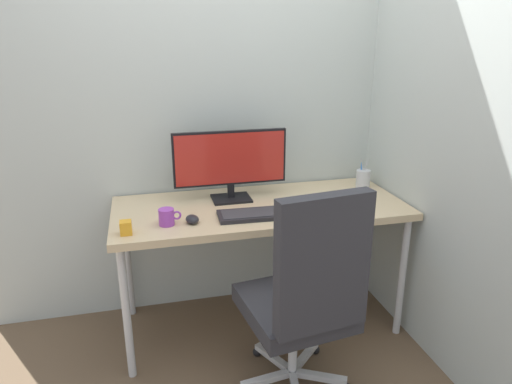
% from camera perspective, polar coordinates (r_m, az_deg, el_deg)
% --- Properties ---
extents(ground_plane, '(8.00, 8.00, 0.00)m').
position_cam_1_polar(ground_plane, '(2.92, 0.48, -15.59)').
color(ground_plane, brown).
extents(wall_back, '(3.08, 0.04, 2.80)m').
position_cam_1_polar(wall_back, '(2.78, -1.40, 13.65)').
color(wall_back, '#B7C1BC').
rests_on(wall_back, ground_plane).
extents(wall_side_right, '(0.04, 2.17, 2.80)m').
position_cam_1_polar(wall_side_right, '(2.57, 20.42, 12.11)').
color(wall_side_right, '#B7C1BC').
rests_on(wall_side_right, ground_plane).
extents(desk, '(1.59, 0.68, 0.75)m').
position_cam_1_polar(desk, '(2.59, 0.52, -2.76)').
color(desk, '#D1B78C').
rests_on(desk, ground_plane).
extents(office_chair, '(0.55, 0.57, 1.07)m').
position_cam_1_polar(office_chair, '(2.11, 6.07, -12.38)').
color(office_chair, black).
rests_on(office_chair, ground_plane).
extents(monitor, '(0.64, 0.17, 0.39)m').
position_cam_1_polar(monitor, '(2.60, -3.15, 3.76)').
color(monitor, black).
rests_on(monitor, desk).
extents(keyboard, '(0.47, 0.19, 0.02)m').
position_cam_1_polar(keyboard, '(2.41, 0.85, -2.68)').
color(keyboard, black).
rests_on(keyboard, desk).
extents(mouse, '(0.08, 0.10, 0.04)m').
position_cam_1_polar(mouse, '(2.34, -7.79, -3.32)').
color(mouse, black).
rests_on(mouse, desk).
extents(pen_holder, '(0.09, 0.09, 0.18)m').
position_cam_1_polar(pen_holder, '(2.92, 12.95, 1.61)').
color(pen_holder, silver).
rests_on(pen_holder, desk).
extents(notebook, '(0.17, 0.17, 0.02)m').
position_cam_1_polar(notebook, '(2.68, 10.18, -0.77)').
color(notebook, '#334C8C').
rests_on(notebook, desk).
extents(coffee_mug, '(0.11, 0.08, 0.08)m').
position_cam_1_polar(coffee_mug, '(2.33, -10.83, -3.01)').
color(coffee_mug, purple).
rests_on(coffee_mug, desk).
extents(desk_clamp_accessory, '(0.05, 0.05, 0.07)m').
position_cam_1_polar(desk_clamp_accessory, '(2.27, -15.60, -4.22)').
color(desk_clamp_accessory, orange).
rests_on(desk_clamp_accessory, desk).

